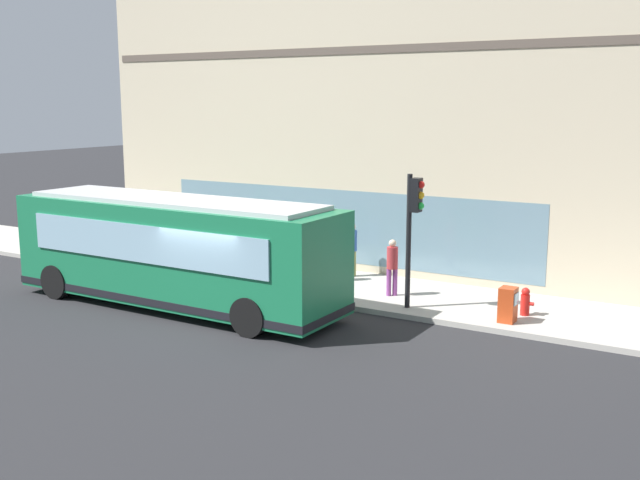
{
  "coord_description": "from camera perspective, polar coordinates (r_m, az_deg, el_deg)",
  "views": [
    {
      "loc": [
        -15.02,
        -12.0,
        5.7
      ],
      "look_at": [
        3.01,
        -1.3,
        1.81
      ],
      "focal_mm": 42.28,
      "sensor_mm": 36.0,
      "label": 1
    }
  ],
  "objects": [
    {
      "name": "ground",
      "position": [
        20.05,
        -7.64,
        -6.09
      ],
      "size": [
        120.0,
        120.0,
        0.0
      ],
      "primitive_type": "plane",
      "color": "#262628"
    },
    {
      "name": "sidewalk_curb",
      "position": [
        23.63,
        -0.8,
        -3.25
      ],
      "size": [
        3.89,
        40.0,
        0.15
      ],
      "primitive_type": "cube",
      "color": "#B2ADA3",
      "rests_on": "ground"
    },
    {
      "name": "building_corner",
      "position": [
        28.29,
        5.72,
        12.27
      ],
      "size": [
        8.25,
        19.46,
        13.2
      ],
      "color": "beige",
      "rests_on": "ground"
    },
    {
      "name": "city_bus_nearside",
      "position": [
        21.28,
        -10.97,
        -0.91
      ],
      "size": [
        2.69,
        10.07,
        3.07
      ],
      "color": "#197247",
      "rests_on": "ground"
    },
    {
      "name": "traffic_light_near_corner",
      "position": [
        20.14,
        7.09,
        1.85
      ],
      "size": [
        0.32,
        0.49,
        3.64
      ],
      "color": "black",
      "rests_on": "sidewalk_curb"
    },
    {
      "name": "fire_hydrant",
      "position": [
        20.49,
        15.28,
        -4.53
      ],
      "size": [
        0.35,
        0.35,
        0.74
      ],
      "color": "red",
      "rests_on": "sidewalk_curb"
    },
    {
      "name": "pedestrian_near_hydrant",
      "position": [
        21.69,
        5.49,
        -1.79
      ],
      "size": [
        0.32,
        0.32,
        1.64
      ],
      "color": "#8C3F8C",
      "rests_on": "sidewalk_curb"
    },
    {
      "name": "pedestrian_near_building_entrance",
      "position": [
        23.26,
        0.06,
        -0.62
      ],
      "size": [
        0.32,
        0.32,
        1.82
      ],
      "color": "silver",
      "rests_on": "sidewalk_curb"
    },
    {
      "name": "pedestrian_by_light_pole",
      "position": [
        23.98,
        2.44,
        -0.45
      ],
      "size": [
        0.32,
        0.32,
        1.72
      ],
      "color": "#99994C",
      "rests_on": "sidewalk_curb"
    },
    {
      "name": "pedestrian_walking_along_curb",
      "position": [
        27.72,
        -16.22,
        0.41
      ],
      "size": [
        0.32,
        0.32,
        1.55
      ],
      "color": "#3359A5",
      "rests_on": "sidewalk_curb"
    },
    {
      "name": "newspaper_vending_box",
      "position": [
        19.73,
        14.04,
        -4.77
      ],
      "size": [
        0.44,
        0.42,
        0.9
      ],
      "color": "#BF3F19",
      "rests_on": "sidewalk_curb"
    }
  ]
}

